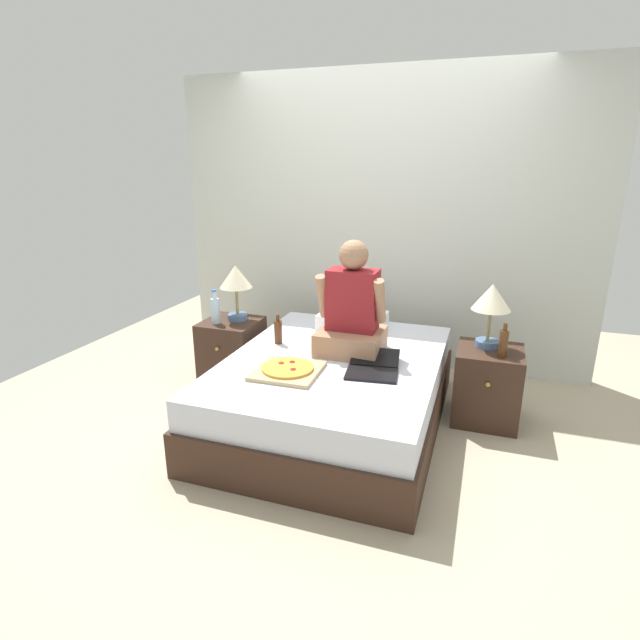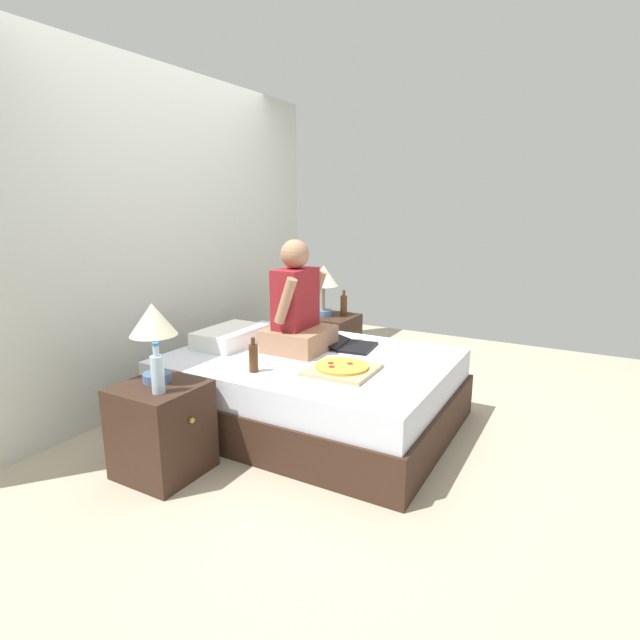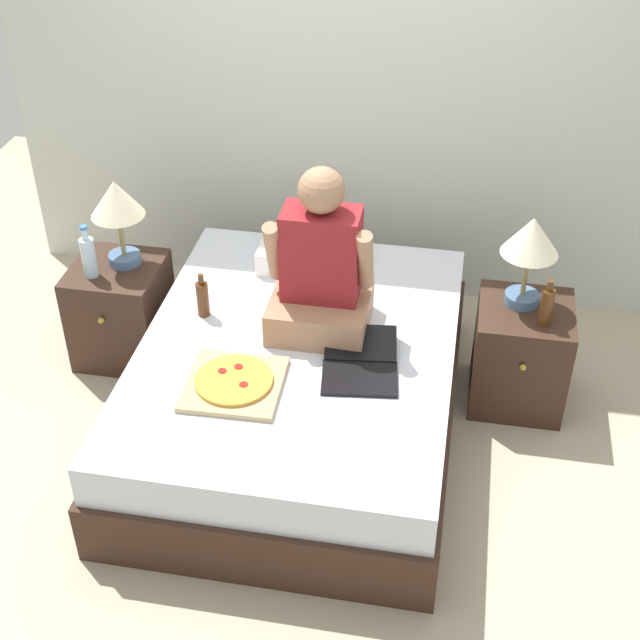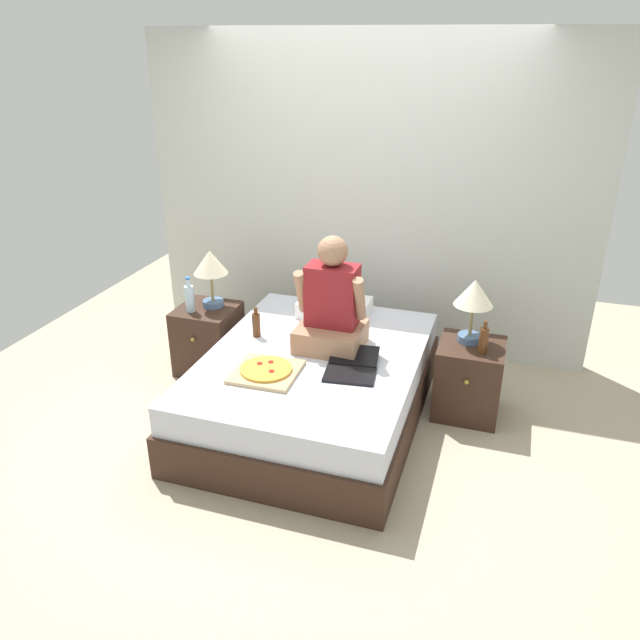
% 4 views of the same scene
% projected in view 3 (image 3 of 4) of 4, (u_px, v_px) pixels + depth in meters
% --- Properties ---
extents(ground_plane, '(5.65, 5.65, 0.00)m').
position_uv_depth(ground_plane, '(299.00, 425.00, 4.25)').
color(ground_plane, tan).
extents(wall_back, '(3.65, 0.12, 2.50)m').
position_uv_depth(wall_back, '(346.00, 73.00, 4.56)').
color(wall_back, silver).
rests_on(wall_back, ground).
extents(bed, '(1.43, 1.89, 0.49)m').
position_uv_depth(bed, '(298.00, 386.00, 4.11)').
color(bed, '#382319').
rests_on(bed, ground).
extents(nightstand_left, '(0.44, 0.47, 0.53)m').
position_uv_depth(nightstand_left, '(121.00, 311.00, 4.56)').
color(nightstand_left, '#382319').
rests_on(nightstand_left, ground).
extents(lamp_on_left_nightstand, '(0.26, 0.26, 0.45)m').
position_uv_depth(lamp_on_left_nightstand, '(117.00, 205.00, 4.24)').
color(lamp_on_left_nightstand, '#4C6B93').
rests_on(lamp_on_left_nightstand, nightstand_left).
extents(water_bottle, '(0.07, 0.07, 0.28)m').
position_uv_depth(water_bottle, '(89.00, 256.00, 4.28)').
color(water_bottle, silver).
rests_on(water_bottle, nightstand_left).
extents(nightstand_right, '(0.44, 0.47, 0.53)m').
position_uv_depth(nightstand_right, '(520.00, 354.00, 4.26)').
color(nightstand_right, '#382319').
rests_on(nightstand_right, ground).
extents(lamp_on_right_nightstand, '(0.26, 0.26, 0.45)m').
position_uv_depth(lamp_on_right_nightstand, '(531.00, 242.00, 3.96)').
color(lamp_on_right_nightstand, '#4C6B93').
rests_on(lamp_on_right_nightstand, nightstand_right).
extents(beer_bottle, '(0.06, 0.06, 0.23)m').
position_uv_depth(beer_bottle, '(547.00, 306.00, 3.96)').
color(beer_bottle, '#512D14').
rests_on(beer_bottle, nightstand_right).
extents(pillow, '(0.52, 0.34, 0.12)m').
position_uv_depth(pillow, '(313.00, 254.00, 4.47)').
color(pillow, white).
rests_on(pillow, bed).
extents(person_seated, '(0.47, 0.40, 0.78)m').
position_uv_depth(person_seated, '(321.00, 272.00, 3.91)').
color(person_seated, '#A37556').
rests_on(person_seated, bed).
extents(laptop, '(0.37, 0.45, 0.07)m').
position_uv_depth(laptop, '(360.00, 366.00, 3.80)').
color(laptop, black).
rests_on(laptop, bed).
extents(pizza_box, '(0.41, 0.41, 0.05)m').
position_uv_depth(pizza_box, '(234.00, 383.00, 3.71)').
color(pizza_box, tan).
rests_on(pizza_box, bed).
extents(beer_bottle_on_bed, '(0.06, 0.06, 0.22)m').
position_uv_depth(beer_bottle_on_bed, '(203.00, 298.00, 4.09)').
color(beer_bottle_on_bed, '#4C2811').
rests_on(beer_bottle_on_bed, bed).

